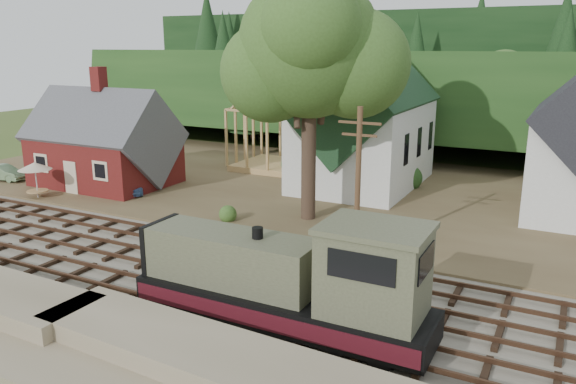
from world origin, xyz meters
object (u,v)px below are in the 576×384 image
at_px(locomotive, 291,283).
at_px(car_blue, 136,185).
at_px(car_green, 4,173).
at_px(patio_set, 35,168).

distance_m(locomotive, car_blue, 23.22).
bearing_deg(locomotive, car_green, 160.86).
bearing_deg(patio_set, car_blue, 37.83).
distance_m(car_green, patio_set, 7.40).
relative_size(car_blue, car_green, 0.89).
bearing_deg(car_blue, patio_set, -175.08).
xyz_separation_m(locomotive, patio_set, (-24.74, 8.59, 0.37)).
bearing_deg(locomotive, car_blue, 146.61).
height_order(car_green, patio_set, patio_set).
xyz_separation_m(car_blue, car_green, (-12.21, -1.81, 0.05)).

